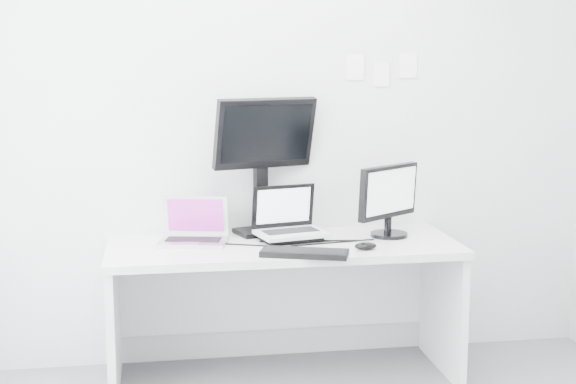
# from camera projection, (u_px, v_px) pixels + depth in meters

# --- Properties ---
(back_wall) EXTENTS (3.60, 0.00, 3.60)m
(back_wall) POSITION_uv_depth(u_px,v_px,m) (273.00, 118.00, 4.48)
(back_wall) COLOR silver
(back_wall) RESTS_ON ground
(desk) EXTENTS (1.80, 0.70, 0.73)m
(desk) POSITION_uv_depth(u_px,v_px,m) (284.00, 311.00, 4.30)
(desk) COLOR silver
(desk) RESTS_ON ground
(macbook) EXTENTS (0.39, 0.32, 0.25)m
(macbook) POSITION_uv_depth(u_px,v_px,m) (192.00, 220.00, 4.20)
(macbook) COLOR silver
(macbook) RESTS_ON desk
(speaker) EXTENTS (0.10, 0.10, 0.17)m
(speaker) POSITION_uv_depth(u_px,v_px,m) (216.00, 219.00, 4.44)
(speaker) COLOR black
(speaker) RESTS_ON desk
(dell_laptop) EXTENTS (0.40, 0.34, 0.29)m
(dell_laptop) POSITION_uv_depth(u_px,v_px,m) (292.00, 213.00, 4.28)
(dell_laptop) COLOR silver
(dell_laptop) RESTS_ON desk
(rear_monitor) EXTENTS (0.59, 0.36, 0.76)m
(rear_monitor) POSITION_uv_depth(u_px,v_px,m) (263.00, 164.00, 4.41)
(rear_monitor) COLOR black
(rear_monitor) RESTS_ON desk
(samsung_monitor) EXTENTS (0.47, 0.41, 0.40)m
(samsung_monitor) POSITION_uv_depth(u_px,v_px,m) (390.00, 200.00, 4.37)
(samsung_monitor) COLOR black
(samsung_monitor) RESTS_ON desk
(keyboard) EXTENTS (0.45, 0.28, 0.03)m
(keyboard) POSITION_uv_depth(u_px,v_px,m) (304.00, 253.00, 3.97)
(keyboard) COLOR black
(keyboard) RESTS_ON desk
(mouse) EXTENTS (0.12, 0.08, 0.04)m
(mouse) POSITION_uv_depth(u_px,v_px,m) (365.00, 246.00, 4.10)
(mouse) COLOR black
(mouse) RESTS_ON desk
(wall_note_0) EXTENTS (0.10, 0.00, 0.14)m
(wall_note_0) POSITION_uv_depth(u_px,v_px,m) (355.00, 67.00, 4.50)
(wall_note_0) COLOR white
(wall_note_0) RESTS_ON back_wall
(wall_note_1) EXTENTS (0.09, 0.00, 0.13)m
(wall_note_1) POSITION_uv_depth(u_px,v_px,m) (381.00, 74.00, 4.53)
(wall_note_1) COLOR white
(wall_note_1) RESTS_ON back_wall
(wall_note_2) EXTENTS (0.10, 0.00, 0.14)m
(wall_note_2) POSITION_uv_depth(u_px,v_px,m) (408.00, 65.00, 4.55)
(wall_note_2) COLOR white
(wall_note_2) RESTS_ON back_wall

